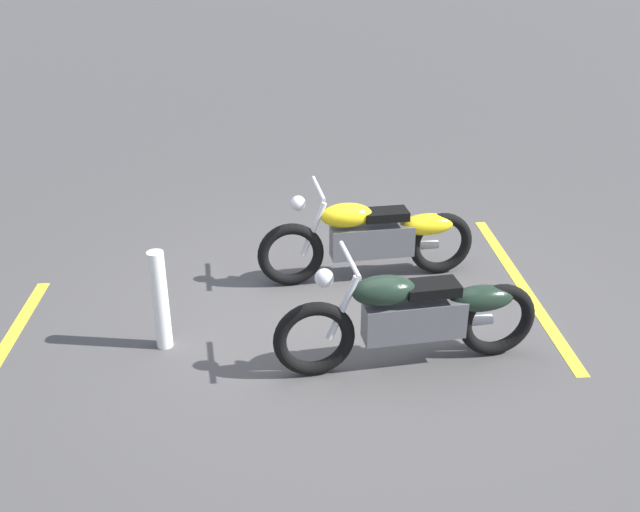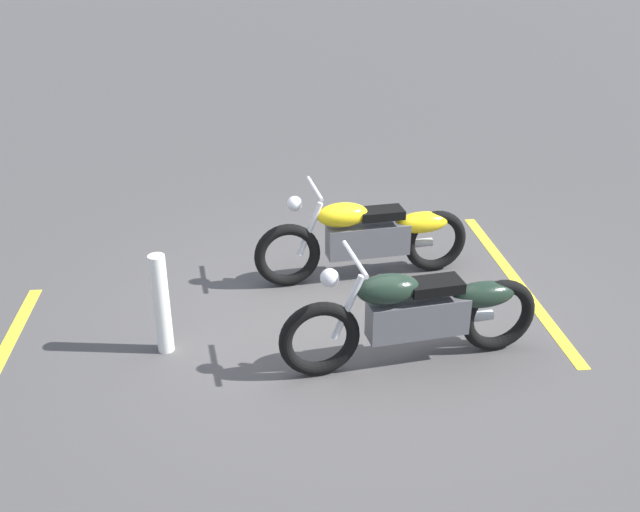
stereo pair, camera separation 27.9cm
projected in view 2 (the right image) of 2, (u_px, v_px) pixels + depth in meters
The scene contains 5 objects.
ground_plane at pixel (350, 317), 6.66m from camera, with size 60.00×60.00×0.00m, color #474444.
motorcycle_bright_foreground at pixel (369, 236), 7.19m from camera, with size 2.23×0.62×1.04m.
motorcycle_dark_foreground at pixel (419, 313), 5.82m from camera, with size 2.23×0.65×1.04m.
bollard_post at pixel (161, 304), 5.96m from camera, with size 0.14×0.14×0.91m, color white.
parking_stripe_near at pixel (516, 280), 7.31m from camera, with size 3.20×0.12×0.01m, color yellow.
Camera 2 is at (0.97, 5.66, 3.43)m, focal length 39.91 mm.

